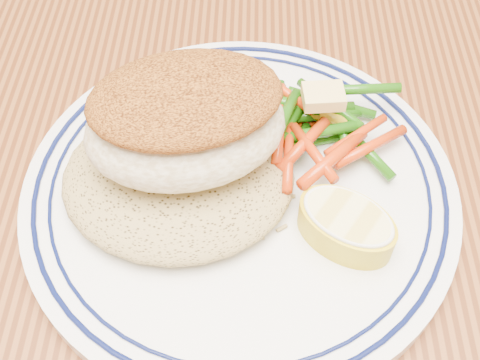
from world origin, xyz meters
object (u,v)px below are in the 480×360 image
Objects in this scene: plate at (240,190)px; fish_fillet at (186,121)px; lemon_wedge at (346,225)px; dining_table at (244,238)px; vegetable_pile at (310,125)px; rice_pilaf at (178,173)px.

fish_fillet is (-0.03, 0.01, 0.05)m from plate.
lemon_wedge is (0.09, -0.04, -0.04)m from fish_fillet.
dining_table is 11.57× the size of fish_fillet.
vegetable_pile is at bearing 22.55° from fish_fillet.
vegetable_pile is at bearing 10.00° from dining_table.
vegetable_pile is at bearing 102.93° from lemon_wedge.
fish_fillet is (-0.03, -0.02, 0.16)m from dining_table.
fish_fillet is 0.09m from vegetable_pile.
fish_fillet is at bearing 166.83° from plate.
fish_fillet reaches higher than plate.
plate is 2.44× the size of vegetable_pile.
plate is 0.04m from rice_pilaf.
lemon_wedge is at bearing -25.26° from fish_fillet.
plate is 3.58× the size of lemon_wedge.
plate is 2.05× the size of fish_fillet.
fish_fillet reaches higher than dining_table.
vegetable_pile reaches higher than plate.
rice_pilaf is 0.10m from lemon_wedge.
fish_fillet is at bearing 55.29° from rice_pilaf.
dining_table is 20.18× the size of lemon_wedge.
lemon_wedge is (0.06, -0.04, 0.02)m from plate.
plate is at bearing -138.96° from vegetable_pile.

